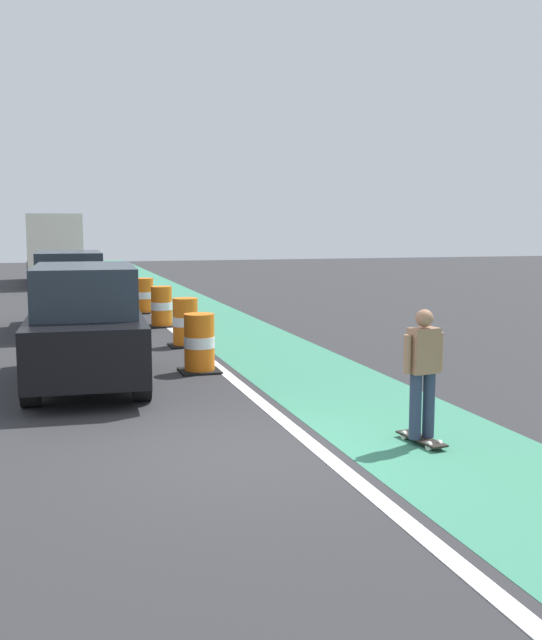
% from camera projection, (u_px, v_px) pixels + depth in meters
% --- Properties ---
extents(ground_plane, '(100.00, 100.00, 0.00)m').
position_uv_depth(ground_plane, '(243.00, 453.00, 8.88)').
color(ground_plane, '#2D2D30').
extents(bike_lane_strip, '(2.50, 80.00, 0.01)m').
position_uv_depth(bike_lane_strip, '(219.00, 322.00, 20.96)').
color(bike_lane_strip, '#387F60').
rests_on(bike_lane_strip, ground).
extents(lane_divider_stripe, '(0.20, 80.00, 0.01)m').
position_uv_depth(lane_divider_stripe, '(166.00, 324.00, 20.54)').
color(lane_divider_stripe, silver).
rests_on(lane_divider_stripe, ground).
extents(skateboarder_on_lane, '(0.57, 0.82, 1.69)m').
position_uv_depth(skateboarder_on_lane, '(423.00, 372.00, 9.13)').
color(skateboarder_on_lane, black).
rests_on(skateboarder_on_lane, ground).
extents(parked_suv_nearest, '(2.10, 4.69, 2.04)m').
position_uv_depth(parked_suv_nearest, '(86.00, 325.00, 12.59)').
color(parked_suv_nearest, black).
rests_on(parked_suv_nearest, ground).
extents(parked_suv_second, '(1.99, 4.64, 2.04)m').
position_uv_depth(parked_suv_second, '(69.00, 290.00, 19.34)').
color(parked_suv_second, black).
rests_on(parked_suv_second, ground).
extents(traffic_barrel_front, '(0.73, 0.73, 1.09)m').
position_uv_depth(traffic_barrel_front, '(199.00, 344.00, 13.75)').
color(traffic_barrel_front, orange).
rests_on(traffic_barrel_front, ground).
extents(traffic_barrel_mid, '(0.73, 0.73, 1.09)m').
position_uv_depth(traffic_barrel_mid, '(185.00, 323.00, 16.73)').
color(traffic_barrel_mid, orange).
rests_on(traffic_barrel_mid, ground).
extents(traffic_barrel_back, '(0.73, 0.73, 1.09)m').
position_uv_depth(traffic_barrel_back, '(162.00, 307.00, 19.99)').
color(traffic_barrel_back, orange).
rests_on(traffic_barrel_back, ground).
extents(traffic_barrel_far, '(0.73, 0.73, 1.09)m').
position_uv_depth(traffic_barrel_far, '(144.00, 296.00, 23.12)').
color(traffic_barrel_far, orange).
rests_on(traffic_barrel_far, ground).
extents(delivery_truck_down_block, '(2.52, 7.66, 3.23)m').
position_uv_depth(delivery_truck_down_block, '(52.00, 244.00, 34.80)').
color(delivery_truck_down_block, silver).
rests_on(delivery_truck_down_block, ground).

